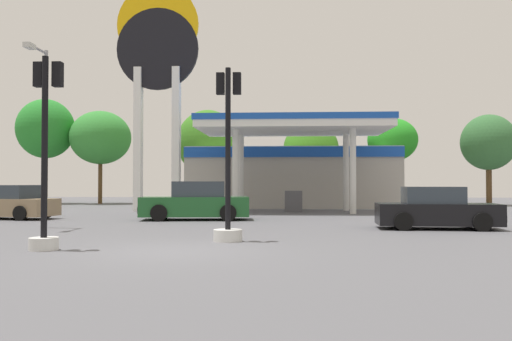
# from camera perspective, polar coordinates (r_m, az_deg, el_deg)

# --- Properties ---
(ground_plane) EXTENTS (90.00, 90.00, 0.00)m
(ground_plane) POSITION_cam_1_polar(r_m,az_deg,el_deg) (12.35, -9.03, -8.35)
(ground_plane) COLOR #56565B
(ground_plane) RESTS_ON ground
(gas_station) EXTENTS (12.77, 12.07, 4.85)m
(gas_station) POSITION_cam_1_polar(r_m,az_deg,el_deg) (33.75, 3.87, -0.26)
(gas_station) COLOR #ADA89E
(gas_station) RESTS_ON ground
(station_pole_sign) EXTENTS (4.45, 0.56, 12.32)m
(station_pole_sign) POSITION_cam_1_polar(r_m,az_deg,el_deg) (30.28, -10.32, 10.84)
(station_pole_sign) COLOR white
(station_pole_sign) RESTS_ON ground
(car_0) EXTENTS (4.22, 2.38, 1.43)m
(car_0) POSITION_cam_1_polar(r_m,az_deg,el_deg) (25.06, -24.57, -3.19)
(car_0) COLOR black
(car_0) RESTS_ON ground
(car_1) EXTENTS (4.57, 2.37, 1.58)m
(car_1) POSITION_cam_1_polar(r_m,az_deg,el_deg) (22.42, -6.35, -3.36)
(car_1) COLOR black
(car_1) RESTS_ON ground
(car_2) EXTENTS (3.98, 1.95, 1.39)m
(car_2) POSITION_cam_1_polar(r_m,az_deg,el_deg) (18.82, 18.44, -3.95)
(car_2) COLOR black
(car_2) RESTS_ON ground
(traffic_signal_0) EXTENTS (0.75, 0.75, 4.52)m
(traffic_signal_0) POSITION_cam_1_polar(r_m,az_deg,el_deg) (14.12, -2.95, -1.09)
(traffic_signal_0) COLOR silver
(traffic_signal_0) RESTS_ON ground
(traffic_signal_1) EXTENTS (0.65, 0.68, 4.39)m
(traffic_signal_1) POSITION_cam_1_polar(r_m,az_deg,el_deg) (13.17, -21.29, -0.08)
(traffic_signal_1) COLOR silver
(traffic_signal_1) RESTS_ON ground
(tree_0) EXTENTS (4.14, 4.14, 7.62)m
(tree_0) POSITION_cam_1_polar(r_m,az_deg,el_deg) (42.43, -21.27, 4.09)
(tree_0) COLOR brown
(tree_0) RESTS_ON ground
(tree_1) EXTENTS (4.40, 4.40, 6.76)m
(tree_1) POSITION_cam_1_polar(r_m,az_deg,el_deg) (41.13, -16.05, 3.33)
(tree_1) COLOR brown
(tree_1) RESTS_ON ground
(tree_2) EXTENTS (4.35, 4.35, 6.66)m
(tree_2) POSITION_cam_1_polar(r_m,az_deg,el_deg) (38.31, -5.09, 2.94)
(tree_2) COLOR brown
(tree_2) RESTS_ON ground
(tree_3) EXTENTS (3.93, 3.93, 5.87)m
(tree_3) POSITION_cam_1_polar(r_m,az_deg,el_deg) (38.65, 5.80, 2.22)
(tree_3) COLOR brown
(tree_3) RESTS_ON ground
(tree_4) EXTENTS (3.54, 3.54, 6.12)m
(tree_4) POSITION_cam_1_polar(r_m,az_deg,el_deg) (39.81, 14.17, 3.12)
(tree_4) COLOR brown
(tree_4) RESTS_ON ground
(tree_5) EXTENTS (3.66, 3.66, 6.15)m
(tree_5) POSITION_cam_1_polar(r_m,az_deg,el_deg) (39.92, 23.28, 2.72)
(tree_5) COLOR brown
(tree_5) RESTS_ON ground
(corner_streetlamp) EXTENTS (0.24, 1.48, 6.04)m
(corner_streetlamp) POSITION_cam_1_polar(r_m,az_deg,el_deg) (19.61, -21.55, 5.16)
(corner_streetlamp) COLOR gray
(corner_streetlamp) RESTS_ON ground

